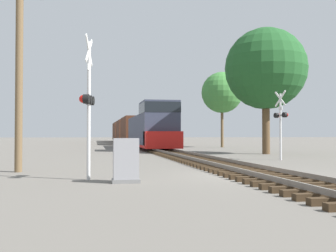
{
  "coord_description": "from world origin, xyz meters",
  "views": [
    {
      "loc": [
        -5.65,
        -13.14,
        1.47
      ],
      "look_at": [
        -1.21,
        10.47,
        2.0
      ],
      "focal_mm": 42.0,
      "sensor_mm": 36.0,
      "label": 1
    }
  ],
  "objects_px": {
    "crossing_signal_near": "(88,101)",
    "crossing_signal_far": "(281,119)",
    "relay_cabinet": "(126,161)",
    "utility_pole": "(19,73)",
    "freight_train": "(131,131)",
    "tree_far_right": "(266,69)",
    "tree_mid_background": "(222,93)"
  },
  "relations": [
    {
      "from": "crossing_signal_near",
      "to": "crossing_signal_far",
      "type": "relative_size",
      "value": 1.16
    },
    {
      "from": "relay_cabinet",
      "to": "utility_pole",
      "type": "distance_m",
      "value": 6.56
    },
    {
      "from": "utility_pole",
      "to": "freight_train",
      "type": "bearing_deg",
      "value": 79.4
    },
    {
      "from": "relay_cabinet",
      "to": "tree_far_right",
      "type": "distance_m",
      "value": 20.53
    },
    {
      "from": "tree_mid_background",
      "to": "relay_cabinet",
      "type": "bearing_deg",
      "value": -113.38
    },
    {
      "from": "crossing_signal_near",
      "to": "utility_pole",
      "type": "relative_size",
      "value": 0.62
    },
    {
      "from": "freight_train",
      "to": "tree_mid_background",
      "type": "distance_m",
      "value": 21.03
    },
    {
      "from": "crossing_signal_far",
      "to": "relay_cabinet",
      "type": "distance_m",
      "value": 13.4
    },
    {
      "from": "crossing_signal_near",
      "to": "tree_mid_background",
      "type": "bearing_deg",
      "value": 165.95
    },
    {
      "from": "relay_cabinet",
      "to": "tree_far_right",
      "type": "bearing_deg",
      "value": 53.14
    },
    {
      "from": "crossing_signal_near",
      "to": "tree_far_right",
      "type": "distance_m",
      "value": 20.06
    },
    {
      "from": "utility_pole",
      "to": "tree_far_right",
      "type": "height_order",
      "value": "tree_far_right"
    },
    {
      "from": "crossing_signal_near",
      "to": "tree_far_right",
      "type": "bearing_deg",
      "value": 150.52
    },
    {
      "from": "utility_pole",
      "to": "crossing_signal_far",
      "type": "bearing_deg",
      "value": 19.91
    },
    {
      "from": "relay_cabinet",
      "to": "tree_mid_background",
      "type": "xyz_separation_m",
      "value": [
        13.58,
        31.42,
        5.68
      ]
    },
    {
      "from": "crossing_signal_near",
      "to": "utility_pole",
      "type": "distance_m",
      "value": 4.41
    },
    {
      "from": "relay_cabinet",
      "to": "tree_mid_background",
      "type": "height_order",
      "value": "tree_mid_background"
    },
    {
      "from": "crossing_signal_near",
      "to": "relay_cabinet",
      "type": "bearing_deg",
      "value": 61.72
    },
    {
      "from": "tree_mid_background",
      "to": "tree_far_right",
      "type": "bearing_deg",
      "value": -96.43
    },
    {
      "from": "relay_cabinet",
      "to": "utility_pole",
      "type": "bearing_deg",
      "value": 132.79
    },
    {
      "from": "crossing_signal_near",
      "to": "relay_cabinet",
      "type": "distance_m",
      "value": 2.43
    },
    {
      "from": "tree_far_right",
      "to": "tree_mid_background",
      "type": "xyz_separation_m",
      "value": [
        1.77,
        15.66,
        -0.11
      ]
    },
    {
      "from": "freight_train",
      "to": "tree_mid_background",
      "type": "relative_size",
      "value": 7.06
    },
    {
      "from": "freight_train",
      "to": "crossing_signal_near",
      "type": "bearing_deg",
      "value": -96.82
    },
    {
      "from": "crossing_signal_near",
      "to": "tree_far_right",
      "type": "relative_size",
      "value": 0.49
    },
    {
      "from": "tree_far_right",
      "to": "tree_mid_background",
      "type": "distance_m",
      "value": 15.75
    },
    {
      "from": "utility_pole",
      "to": "tree_mid_background",
      "type": "height_order",
      "value": "tree_mid_background"
    },
    {
      "from": "freight_train",
      "to": "utility_pole",
      "type": "height_order",
      "value": "utility_pole"
    },
    {
      "from": "crossing_signal_far",
      "to": "tree_far_right",
      "type": "xyz_separation_m",
      "value": [
        2.14,
        6.66,
        4.07
      ]
    },
    {
      "from": "crossing_signal_far",
      "to": "tree_mid_background",
      "type": "xyz_separation_m",
      "value": [
        3.9,
        22.32,
        3.96
      ]
    },
    {
      "from": "freight_train",
      "to": "crossing_signal_far",
      "type": "bearing_deg",
      "value": -83.05
    },
    {
      "from": "utility_pole",
      "to": "tree_mid_background",
      "type": "relative_size",
      "value": 0.86
    }
  ]
}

